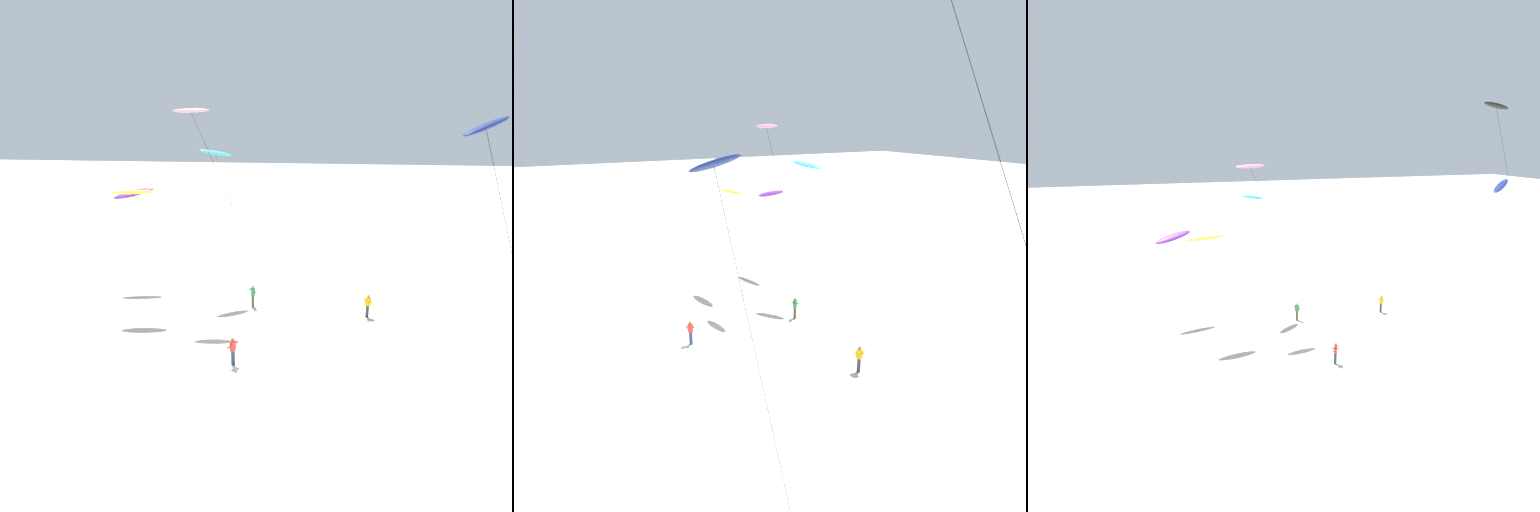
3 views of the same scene
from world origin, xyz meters
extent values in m
plane|color=beige|center=(0.00, 0.00, 0.00)|extent=(260.00, 260.00, 0.00)
ellipsoid|color=yellow|center=(-10.12, 5.82, 8.42)|extent=(3.09, 1.26, 0.47)
cylinder|color=#262626|center=(-9.13, 5.99, 4.16)|extent=(2.02, 0.36, 8.32)
ellipsoid|color=#33BFE0|center=(-5.42, 10.15, 10.78)|extent=(2.50, 1.90, 0.78)
cylinder|color=#262626|center=(-3.90, 10.40, 5.34)|extent=(3.06, 0.54, 10.69)
ellipsoid|color=pink|center=(-6.26, 7.10, 13.63)|extent=(2.53, 1.09, 0.40)
cylinder|color=#262626|center=(-3.45, 7.58, 6.76)|extent=(5.64, 0.98, 13.54)
ellipsoid|color=purple|center=(-12.33, 10.76, 7.55)|extent=(3.32, 1.81, 1.30)
cylinder|color=#262626|center=(-10.87, 11.01, 3.71)|extent=(2.95, 0.52, 7.43)
ellipsoid|color=navy|center=(8.59, -2.89, 12.68)|extent=(2.31, 1.74, 1.02)
cylinder|color=#262626|center=(10.90, -2.50, 6.29)|extent=(4.64, 0.81, 12.58)
cylinder|color=#33333D|center=(5.82, 6.75, 0.44)|extent=(0.22, 0.22, 0.88)
cube|color=gold|center=(5.82, 6.75, 1.17)|extent=(0.39, 0.30, 0.58)
sphere|color=#9E7051|center=(5.82, 6.75, 1.57)|extent=(0.20, 0.20, 0.20)
cylinder|color=gold|center=(6.03, 6.82, 1.22)|extent=(0.24, 0.51, 0.39)
cylinder|color=gold|center=(5.61, 6.68, 1.22)|extent=(0.24, 0.51, 0.39)
cylinder|color=navy|center=(-2.05, -0.74, 0.44)|extent=(0.22, 0.22, 0.88)
cube|color=red|center=(-2.05, -0.74, 1.17)|extent=(0.31, 0.39, 0.58)
sphere|color=#9E7051|center=(-2.05, -0.74, 1.57)|extent=(0.20, 0.20, 0.20)
cylinder|color=red|center=(-2.13, -0.95, 1.22)|extent=(0.50, 0.26, 0.39)
cylinder|color=red|center=(-1.98, -0.54, 1.22)|extent=(0.50, 0.26, 0.39)
cylinder|color=#4C4738|center=(-2.24, 7.33, 0.44)|extent=(0.22, 0.22, 0.88)
cube|color=#338C4C|center=(-2.24, 7.33, 1.17)|extent=(0.36, 0.39, 0.58)
sphere|color=tan|center=(-2.24, 7.33, 1.57)|extent=(0.20, 0.20, 0.20)
cylinder|color=#338C4C|center=(-2.37, 7.51, 1.22)|extent=(0.46, 0.36, 0.39)
cylinder|color=#338C4C|center=(-2.12, 7.15, 1.22)|extent=(0.46, 0.36, 0.39)
camera|label=1|loc=(2.44, -21.56, 12.73)|focal=30.47mm
camera|label=2|loc=(23.83, -8.89, 14.27)|focal=31.77mm
camera|label=3|loc=(-13.73, -26.26, 15.83)|focal=30.13mm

